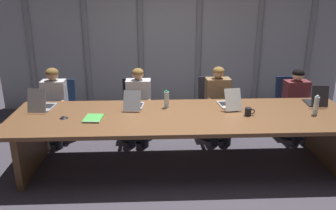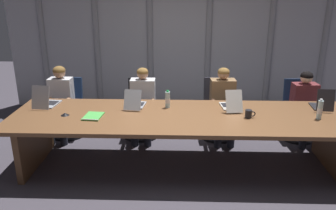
# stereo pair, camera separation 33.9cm
# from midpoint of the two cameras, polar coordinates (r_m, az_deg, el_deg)

# --- Properties ---
(ground_plane) EXTENTS (13.49, 13.49, 0.00)m
(ground_plane) POSITION_cam_midpoint_polar(r_m,az_deg,el_deg) (4.84, 0.28, -10.01)
(ground_plane) COLOR #47424C
(conference_table) EXTENTS (4.51, 1.29, 0.75)m
(conference_table) POSITION_cam_midpoint_polar(r_m,az_deg,el_deg) (4.57, 0.30, -3.24)
(conference_table) COLOR brown
(conference_table) RESTS_ON ground_plane
(curtain_backdrop) EXTENTS (6.75, 0.17, 3.16)m
(curtain_backdrop) POSITION_cam_midpoint_polar(r_m,az_deg,el_deg) (6.77, -0.77, 12.58)
(curtain_backdrop) COLOR #B2B2B7
(curtain_backdrop) RESTS_ON ground_plane
(laptop_left_end) EXTENTS (0.29, 0.45, 0.33)m
(laptop_left_end) POSITION_cam_midpoint_polar(r_m,az_deg,el_deg) (5.06, -21.94, -0.04)
(laptop_left_end) COLOR #A8ADB7
(laptop_left_end) RESTS_ON conference_table
(laptop_left_mid) EXTENTS (0.28, 0.43, 0.28)m
(laptop_left_mid) POSITION_cam_midpoint_polar(r_m,az_deg,el_deg) (4.80, -7.68, 0.11)
(laptop_left_mid) COLOR #A8ADB7
(laptop_left_mid) RESTS_ON conference_table
(laptop_center) EXTENTS (0.28, 0.48, 0.30)m
(laptop_center) POSITION_cam_midpoint_polar(r_m,az_deg,el_deg) (4.84, 8.07, 0.30)
(laptop_center) COLOR beige
(laptop_center) RESTS_ON conference_table
(laptop_right_mid) EXTENTS (0.26, 0.39, 0.31)m
(laptop_right_mid) POSITION_cam_midpoint_polar(r_m,az_deg,el_deg) (5.24, 21.57, 0.61)
(laptop_right_mid) COLOR #2D2D33
(laptop_right_mid) RESTS_ON conference_table
(office_chair_left_end) EXTENTS (0.60, 0.60, 0.92)m
(office_chair_left_end) POSITION_cam_midpoint_polar(r_m,az_deg,el_deg) (5.90, -18.84, -1.87)
(office_chair_left_end) COLOR navy
(office_chair_left_end) RESTS_ON ground_plane
(office_chair_left_mid) EXTENTS (0.60, 0.60, 0.92)m
(office_chair_left_mid) POSITION_cam_midpoint_polar(r_m,az_deg,el_deg) (5.68, -6.94, -1.77)
(office_chair_left_mid) COLOR black
(office_chair_left_mid) RESTS_ON ground_plane
(office_chair_center) EXTENTS (0.60, 0.60, 0.94)m
(office_chair_center) POSITION_cam_midpoint_polar(r_m,az_deg,el_deg) (5.72, 5.79, -1.51)
(office_chair_center) COLOR #2D2D38
(office_chair_center) RESTS_ON ground_plane
(office_chair_right_mid) EXTENTS (0.60, 0.60, 0.93)m
(office_chair_right_mid) POSITION_cam_midpoint_polar(r_m,az_deg,el_deg) (6.04, 18.05, -1.28)
(office_chair_right_mid) COLOR navy
(office_chair_right_mid) RESTS_ON ground_plane
(person_left_end) EXTENTS (0.37, 0.55, 1.17)m
(person_left_end) POSITION_cam_midpoint_polar(r_m,az_deg,el_deg) (5.67, -20.07, 0.54)
(person_left_end) COLOR silver
(person_left_end) RESTS_ON ground_plane
(person_left_mid) EXTENTS (0.40, 0.55, 1.15)m
(person_left_mid) POSITION_cam_midpoint_polar(r_m,az_deg,el_deg) (5.42, -6.70, 0.65)
(person_left_mid) COLOR silver
(person_left_mid) RESTS_ON ground_plane
(person_center) EXTENTS (0.41, 0.56, 1.16)m
(person_center) POSITION_cam_midpoint_polar(r_m,az_deg,el_deg) (5.47, 6.62, 0.89)
(person_center) COLOR olive
(person_center) RESTS_ON ground_plane
(person_right_mid) EXTENTS (0.41, 0.57, 1.11)m
(person_right_mid) POSITION_cam_midpoint_polar(r_m,az_deg,el_deg) (5.82, 19.17, 0.80)
(person_right_mid) COLOR brown
(person_right_mid) RESTS_ON ground_plane
(water_bottle_primary) EXTENTS (0.06, 0.06, 0.27)m
(water_bottle_primary) POSITION_cam_midpoint_polar(r_m,az_deg,el_deg) (4.82, 21.48, -0.16)
(water_bottle_primary) COLOR silver
(water_bottle_primary) RESTS_ON conference_table
(water_bottle_secondary) EXTENTS (0.07, 0.07, 0.25)m
(water_bottle_secondary) POSITION_cam_midpoint_polar(r_m,az_deg,el_deg) (4.76, -2.28, 0.86)
(water_bottle_secondary) COLOR silver
(water_bottle_secondary) RESTS_ON conference_table
(coffee_mug_far) EXTENTS (0.13, 0.09, 0.10)m
(coffee_mug_far) POSITION_cam_midpoint_polar(r_m,az_deg,el_deg) (4.57, 11.12, -1.12)
(coffee_mug_far) COLOR black
(coffee_mug_far) RESTS_ON conference_table
(conference_mic_left_side) EXTENTS (0.11, 0.11, 0.03)m
(conference_mic_left_side) POSITION_cam_midpoint_polar(r_m,az_deg,el_deg) (4.65, -18.90, -1.92)
(conference_mic_left_side) COLOR black
(conference_mic_left_side) RESTS_ON conference_table
(spiral_notepad) EXTENTS (0.25, 0.32, 0.03)m
(spiral_notepad) POSITION_cam_midpoint_polar(r_m,az_deg,el_deg) (4.52, -14.40, -2.19)
(spiral_notepad) COLOR #4CB74C
(spiral_notepad) RESTS_ON conference_table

